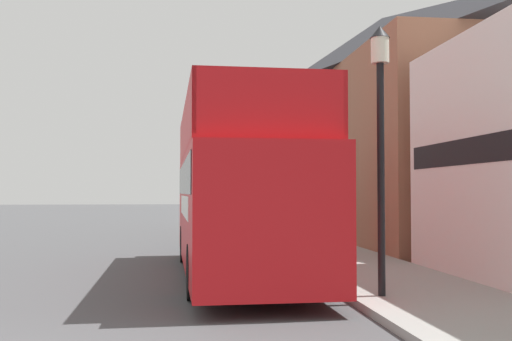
{
  "coord_description": "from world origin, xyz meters",
  "views": [
    {
      "loc": [
        2.63,
        -5.67,
        1.95
      ],
      "look_at": [
        4.18,
        6.68,
        2.4
      ],
      "focal_mm": 42.0,
      "sensor_mm": 36.0,
      "label": 1
    }
  ],
  "objects_px": {
    "parked_car_ahead_of_bus": "(232,226)",
    "lamp_post_second": "(300,150)",
    "lamp_post_nearest": "(380,109)",
    "tour_bus": "(238,199)",
    "lamp_post_third": "(263,161)"
  },
  "relations": [
    {
      "from": "lamp_post_second",
      "to": "lamp_post_nearest",
      "type": "bearing_deg",
      "value": -89.72
    },
    {
      "from": "tour_bus",
      "to": "lamp_post_nearest",
      "type": "relative_size",
      "value": 2.07
    },
    {
      "from": "tour_bus",
      "to": "parked_car_ahead_of_bus",
      "type": "distance_m",
      "value": 7.41
    },
    {
      "from": "lamp_post_third",
      "to": "lamp_post_second",
      "type": "bearing_deg",
      "value": -89.11
    },
    {
      "from": "tour_bus",
      "to": "parked_car_ahead_of_bus",
      "type": "height_order",
      "value": "tour_bus"
    },
    {
      "from": "parked_car_ahead_of_bus",
      "to": "tour_bus",
      "type": "bearing_deg",
      "value": -92.53
    },
    {
      "from": "parked_car_ahead_of_bus",
      "to": "lamp_post_nearest",
      "type": "distance_m",
      "value": 11.53
    },
    {
      "from": "lamp_post_nearest",
      "to": "lamp_post_second",
      "type": "relative_size",
      "value": 1.08
    },
    {
      "from": "tour_bus",
      "to": "lamp_post_nearest",
      "type": "xyz_separation_m",
      "value": [
        2.18,
        -3.76,
        1.64
      ]
    },
    {
      "from": "parked_car_ahead_of_bus",
      "to": "lamp_post_second",
      "type": "xyz_separation_m",
      "value": [
        1.66,
        -3.98,
        2.45
      ]
    },
    {
      "from": "lamp_post_second",
      "to": "parked_car_ahead_of_bus",
      "type": "bearing_deg",
      "value": 112.63
    },
    {
      "from": "tour_bus",
      "to": "parked_car_ahead_of_bus",
      "type": "relative_size",
      "value": 2.19
    },
    {
      "from": "tour_bus",
      "to": "lamp_post_nearest",
      "type": "height_order",
      "value": "lamp_post_nearest"
    },
    {
      "from": "tour_bus",
      "to": "parked_car_ahead_of_bus",
      "type": "xyz_separation_m",
      "value": [
        0.48,
        7.32,
        -1.04
      ]
    },
    {
      "from": "parked_car_ahead_of_bus",
      "to": "lamp_post_nearest",
      "type": "xyz_separation_m",
      "value": [
        1.69,
        -11.08,
        2.68
      ]
    }
  ]
}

